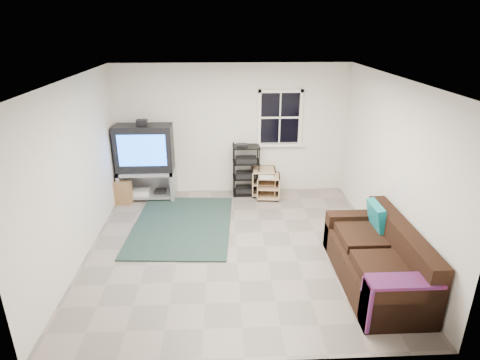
{
  "coord_description": "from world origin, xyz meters",
  "views": [
    {
      "loc": [
        -0.19,
        -5.49,
        3.32
      ],
      "look_at": [
        0.07,
        0.4,
        0.98
      ],
      "focal_mm": 30.0,
      "sensor_mm": 36.0,
      "label": 1
    }
  ],
  "objects_px": {
    "tv_unit": "(145,156)",
    "av_rack": "(246,173)",
    "side_table_right": "(268,184)",
    "side_table_left": "(263,180)",
    "sofa": "(378,261)"
  },
  "relations": [
    {
      "from": "tv_unit",
      "to": "side_table_right",
      "type": "xyz_separation_m",
      "value": [
        2.41,
        -0.12,
        -0.59
      ]
    },
    {
      "from": "side_table_right",
      "to": "side_table_left",
      "type": "bearing_deg",
      "value": 110.72
    },
    {
      "from": "side_table_right",
      "to": "sofa",
      "type": "xyz_separation_m",
      "value": [
        1.16,
        -2.87,
        0.04
      ]
    },
    {
      "from": "av_rack",
      "to": "side_table_left",
      "type": "relative_size",
      "value": 1.93
    },
    {
      "from": "av_rack",
      "to": "side_table_left",
      "type": "distance_m",
      "value": 0.39
    },
    {
      "from": "tv_unit",
      "to": "sofa",
      "type": "relative_size",
      "value": 0.8
    },
    {
      "from": "tv_unit",
      "to": "av_rack",
      "type": "distance_m",
      "value": 2.02
    },
    {
      "from": "tv_unit",
      "to": "sofa",
      "type": "xyz_separation_m",
      "value": [
        3.57,
        -3.0,
        -0.56
      ]
    },
    {
      "from": "side_table_left",
      "to": "side_table_right",
      "type": "height_order",
      "value": "side_table_left"
    },
    {
      "from": "sofa",
      "to": "tv_unit",
      "type": "bearing_deg",
      "value": 140.01
    },
    {
      "from": "side_table_left",
      "to": "sofa",
      "type": "bearing_deg",
      "value": -68.04
    },
    {
      "from": "av_rack",
      "to": "side_table_left",
      "type": "bearing_deg",
      "value": -0.39
    },
    {
      "from": "tv_unit",
      "to": "av_rack",
      "type": "bearing_deg",
      "value": 2.32
    },
    {
      "from": "av_rack",
      "to": "side_table_right",
      "type": "distance_m",
      "value": 0.51
    },
    {
      "from": "side_table_right",
      "to": "sofa",
      "type": "height_order",
      "value": "sofa"
    }
  ]
}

